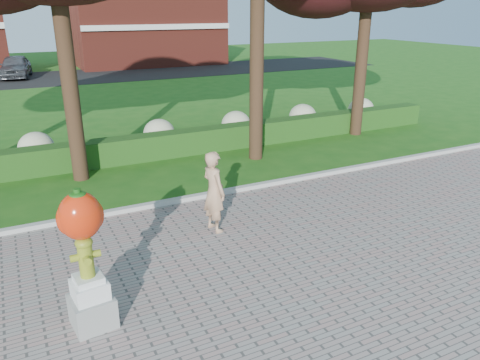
{
  "coord_description": "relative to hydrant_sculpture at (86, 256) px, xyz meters",
  "views": [
    {
      "loc": [
        -3.56,
        -7.52,
        4.72
      ],
      "look_at": [
        0.68,
        1.0,
        1.18
      ],
      "focal_mm": 35.0,
      "sensor_mm": 36.0,
      "label": 1
    }
  ],
  "objects": [
    {
      "name": "ground",
      "position": [
        2.89,
        1.05,
        -1.25
      ],
      "size": [
        100.0,
        100.0,
        0.0
      ],
      "primitive_type": "plane",
      "color": "#1D5615",
      "rests_on": "ground"
    },
    {
      "name": "curb",
      "position": [
        2.89,
        4.05,
        -1.18
      ],
      "size": [
        40.0,
        0.18,
        0.15
      ],
      "primitive_type": "cube",
      "color": "#ADADA5",
      "rests_on": "ground"
    },
    {
      "name": "building_right",
      "position": [
        10.89,
        35.05,
        1.95
      ],
      "size": [
        12.0,
        8.0,
        6.4
      ],
      "primitive_type": "cube",
      "color": "maroon",
      "rests_on": "ground"
    },
    {
      "name": "woman",
      "position": [
        3.03,
        2.21,
        -0.3
      ],
      "size": [
        0.55,
        0.73,
        1.82
      ],
      "primitive_type": "imported",
      "rotation": [
        0.0,
        0.0,
        1.76
      ],
      "color": "tan",
      "rests_on": "walkway"
    },
    {
      "name": "street",
      "position": [
        2.89,
        29.05,
        -1.24
      ],
      "size": [
        50.0,
        8.0,
        0.02
      ],
      "primitive_type": "cube",
      "color": "black",
      "rests_on": "ground"
    },
    {
      "name": "lawn_hedge",
      "position": [
        2.89,
        8.05,
        -0.85
      ],
      "size": [
        24.0,
        0.7,
        0.8
      ],
      "primitive_type": "cube",
      "color": "#1E4513",
      "rests_on": "ground"
    },
    {
      "name": "hydrant_sculpture",
      "position": [
        0.0,
        0.0,
        0.0
      ],
      "size": [
        0.69,
        0.69,
        2.29
      ],
      "rotation": [
        0.0,
        0.0,
        0.12
      ],
      "color": "gray",
      "rests_on": "walkway"
    },
    {
      "name": "parked_car",
      "position": [
        0.14,
        30.33,
        -0.45
      ],
      "size": [
        2.47,
        4.77,
        1.55
      ],
      "primitive_type": "imported",
      "rotation": [
        0.0,
        0.0,
        -0.14
      ],
      "color": "#45484D",
      "rests_on": "street"
    },
    {
      "name": "hydrangea_row",
      "position": [
        3.46,
        9.05,
        -0.7
      ],
      "size": [
        20.1,
        1.1,
        0.99
      ],
      "color": "#BABC90",
      "rests_on": "ground"
    }
  ]
}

